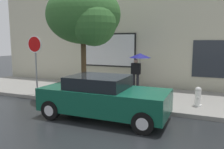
# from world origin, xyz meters

# --- Properties ---
(ground_plane) EXTENTS (60.00, 60.00, 0.00)m
(ground_plane) POSITION_xyz_m (0.00, 0.00, 0.00)
(ground_plane) COLOR black
(sidewalk) EXTENTS (20.00, 4.00, 0.15)m
(sidewalk) POSITION_xyz_m (0.00, 3.00, 0.07)
(sidewalk) COLOR gray
(sidewalk) RESTS_ON ground
(building_facade) EXTENTS (20.00, 0.67, 7.00)m
(building_facade) POSITION_xyz_m (-0.02, 5.50, 3.48)
(building_facade) COLOR beige
(building_facade) RESTS_ON ground
(parked_car) EXTENTS (4.22, 1.86, 1.42)m
(parked_car) POSITION_xyz_m (-0.42, -0.05, 0.71)
(parked_car) COLOR #0F4C38
(parked_car) RESTS_ON ground
(fire_hydrant) EXTENTS (0.30, 0.44, 0.73)m
(fire_hydrant) POSITION_xyz_m (2.45, 2.15, 0.51)
(fire_hydrant) COLOR white
(fire_hydrant) RESTS_ON sidewalk
(pedestrian_with_umbrella) EXTENTS (1.07, 1.07, 1.82)m
(pedestrian_with_umbrella) POSITION_xyz_m (-0.44, 4.15, 1.63)
(pedestrian_with_umbrella) COLOR black
(pedestrian_with_umbrella) RESTS_ON sidewalk
(street_tree) EXTENTS (3.26, 2.77, 4.73)m
(street_tree) POSITION_xyz_m (-2.13, 1.84, 3.56)
(street_tree) COLOR #4C3823
(street_tree) RESTS_ON sidewalk
(stop_sign) EXTENTS (0.76, 0.10, 2.65)m
(stop_sign) POSITION_xyz_m (-4.44, 1.37, 2.02)
(stop_sign) COLOR gray
(stop_sign) RESTS_ON sidewalk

